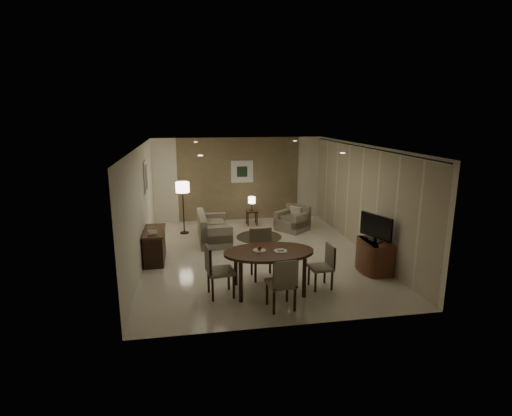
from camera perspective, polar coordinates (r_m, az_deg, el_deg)
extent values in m
cube|color=beige|center=(10.09, 0.19, -6.63)|extent=(5.50, 7.00, 0.00)
cube|color=white|center=(9.51, 0.21, 8.84)|extent=(5.50, 7.00, 0.00)
cube|color=olive|center=(13.11, -2.45, 4.15)|extent=(5.50, 0.00, 2.70)
cube|color=silver|center=(9.64, -16.13, 0.24)|extent=(0.00, 7.00, 2.70)
cube|color=silver|center=(10.53, 15.11, 1.40)|extent=(0.00, 7.00, 2.70)
cube|color=olive|center=(13.10, -2.44, 4.14)|extent=(3.96, 0.03, 2.70)
cylinder|color=black|center=(10.32, 15.19, 8.41)|extent=(0.03, 6.80, 0.03)
cube|color=silver|center=(13.05, -2.00, 5.22)|extent=(0.72, 0.03, 0.72)
cube|color=black|center=(13.03, -1.99, 5.21)|extent=(0.34, 0.01, 0.34)
cube|color=silver|center=(10.71, -15.47, 4.30)|extent=(0.03, 0.60, 0.80)
cube|color=gray|center=(10.71, -15.39, 4.30)|extent=(0.01, 0.46, 0.64)
cylinder|color=white|center=(7.58, -7.96, 7.43)|extent=(0.10, 0.10, 0.01)
cylinder|color=white|center=(8.16, 12.27, 7.68)|extent=(0.10, 0.10, 0.01)
cylinder|color=white|center=(11.17, -8.62, 9.30)|extent=(0.10, 0.10, 0.01)
cylinder|color=white|center=(11.57, 5.58, 9.52)|extent=(0.10, 0.10, 0.01)
cylinder|color=white|center=(7.84, 0.50, -6.07)|extent=(0.26, 0.26, 0.02)
cylinder|color=white|center=(7.83, 3.53, -6.14)|extent=(0.26, 0.26, 0.02)
sphere|color=#9F1812|center=(7.82, 0.50, -5.71)|extent=(0.09, 0.09, 0.09)
cube|color=white|center=(7.82, 3.53, -5.98)|extent=(0.12, 0.08, 0.03)
cylinder|color=#413724|center=(11.45, 0.44, -4.13)|extent=(1.29, 1.29, 0.01)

